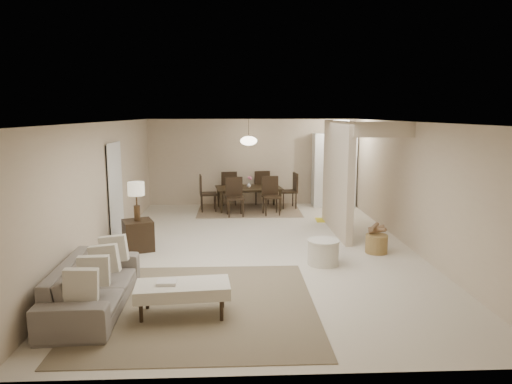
{
  "coord_description": "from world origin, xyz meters",
  "views": [
    {
      "loc": [
        -0.47,
        -8.79,
        2.66
      ],
      "look_at": [
        -0.06,
        0.52,
        1.05
      ],
      "focal_mm": 32.0,
      "sensor_mm": 36.0,
      "label": 1
    }
  ],
  "objects_px": {
    "ottoman_bench": "(183,290)",
    "wicker_basket": "(376,244)",
    "sofa": "(93,285)",
    "side_table": "(138,235)",
    "round_pouf": "(323,252)",
    "dining_table": "(249,199)",
    "pantry_cabinet": "(334,170)"
  },
  "relations": [
    {
      "from": "side_table",
      "to": "ottoman_bench",
      "type": "bearing_deg",
      "value": -67.99
    },
    {
      "from": "sofa",
      "to": "round_pouf",
      "type": "relative_size",
      "value": 3.93
    },
    {
      "from": "ottoman_bench",
      "to": "side_table",
      "type": "relative_size",
      "value": 2.15
    },
    {
      "from": "sofa",
      "to": "side_table",
      "type": "bearing_deg",
      "value": -2.82
    },
    {
      "from": "wicker_basket",
      "to": "dining_table",
      "type": "height_order",
      "value": "dining_table"
    },
    {
      "from": "pantry_cabinet",
      "to": "round_pouf",
      "type": "distance_m",
      "value": 5.41
    },
    {
      "from": "sofa",
      "to": "side_table",
      "type": "xyz_separation_m",
      "value": [
        0.05,
        2.7,
        -0.03
      ]
    },
    {
      "from": "round_pouf",
      "to": "dining_table",
      "type": "height_order",
      "value": "dining_table"
    },
    {
      "from": "ottoman_bench",
      "to": "dining_table",
      "type": "xyz_separation_m",
      "value": [
        1.07,
        6.73,
        -0.04
      ]
    },
    {
      "from": "pantry_cabinet",
      "to": "dining_table",
      "type": "xyz_separation_m",
      "value": [
        -2.47,
        -0.45,
        -0.73
      ]
    },
    {
      "from": "side_table",
      "to": "round_pouf",
      "type": "xyz_separation_m",
      "value": [
        3.47,
        -1.01,
        -0.08
      ]
    },
    {
      "from": "side_table",
      "to": "round_pouf",
      "type": "distance_m",
      "value": 3.62
    },
    {
      "from": "pantry_cabinet",
      "to": "round_pouf",
      "type": "relative_size",
      "value": 3.69
    },
    {
      "from": "wicker_basket",
      "to": "side_table",
      "type": "bearing_deg",
      "value": 175.21
    },
    {
      "from": "wicker_basket",
      "to": "sofa",
      "type": "bearing_deg",
      "value": -153.69
    },
    {
      "from": "round_pouf",
      "to": "pantry_cabinet",
      "type": "bearing_deg",
      "value": 76.15
    },
    {
      "from": "sofa",
      "to": "ottoman_bench",
      "type": "bearing_deg",
      "value": -105.12
    },
    {
      "from": "sofa",
      "to": "round_pouf",
      "type": "bearing_deg",
      "value": -66.13
    },
    {
      "from": "side_table",
      "to": "wicker_basket",
      "type": "height_order",
      "value": "side_table"
    },
    {
      "from": "dining_table",
      "to": "side_table",
      "type": "bearing_deg",
      "value": -128.95
    },
    {
      "from": "sofa",
      "to": "ottoman_bench",
      "type": "xyz_separation_m",
      "value": [
        1.26,
        -0.3,
        0.03
      ]
    },
    {
      "from": "side_table",
      "to": "dining_table",
      "type": "relative_size",
      "value": 0.33
    },
    {
      "from": "pantry_cabinet",
      "to": "ottoman_bench",
      "type": "distance_m",
      "value": 8.03
    },
    {
      "from": "pantry_cabinet",
      "to": "dining_table",
      "type": "distance_m",
      "value": 2.61
    },
    {
      "from": "sofa",
      "to": "ottoman_bench",
      "type": "distance_m",
      "value": 1.3
    },
    {
      "from": "side_table",
      "to": "dining_table",
      "type": "distance_m",
      "value": 4.37
    },
    {
      "from": "sofa",
      "to": "dining_table",
      "type": "bearing_deg",
      "value": -21.72
    },
    {
      "from": "sofa",
      "to": "wicker_basket",
      "type": "bearing_deg",
      "value": -65.45
    },
    {
      "from": "ottoman_bench",
      "to": "wicker_basket",
      "type": "bearing_deg",
      "value": 32.23
    },
    {
      "from": "side_table",
      "to": "sofa",
      "type": "bearing_deg",
      "value": -91.06
    },
    {
      "from": "side_table",
      "to": "round_pouf",
      "type": "height_order",
      "value": "side_table"
    },
    {
      "from": "round_pouf",
      "to": "wicker_basket",
      "type": "distance_m",
      "value": 1.32
    }
  ]
}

